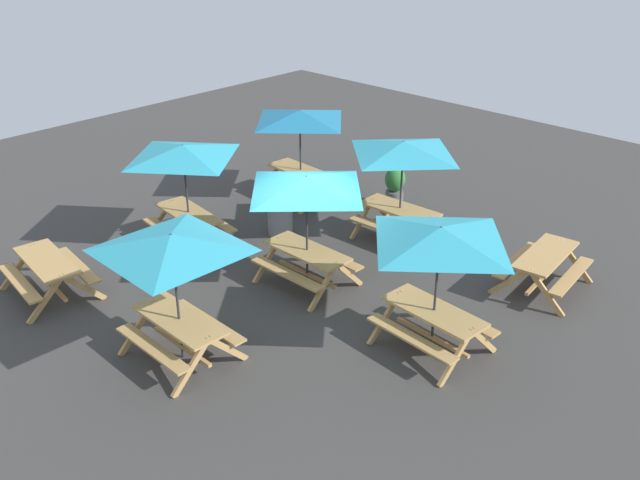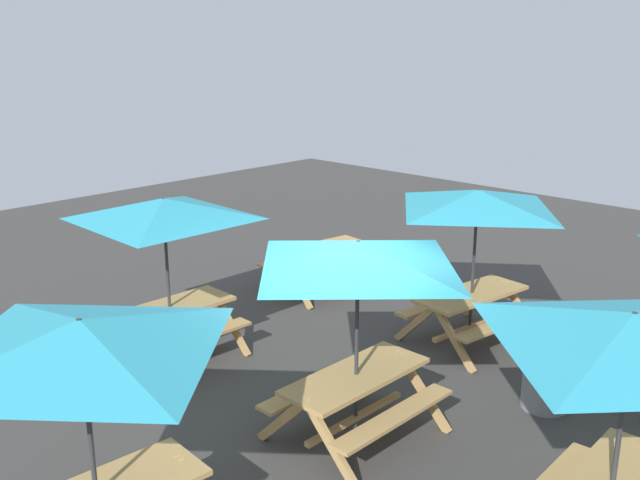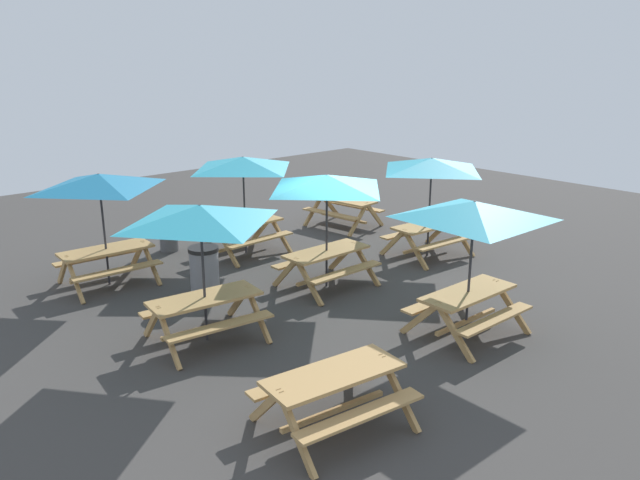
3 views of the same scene
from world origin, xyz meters
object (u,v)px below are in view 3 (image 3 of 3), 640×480
object	(u,v)px
picnic_table_7	(327,190)
potted_plant_0	(168,229)
picnic_table_4	(474,220)
picnic_table_3	(243,170)
picnic_table_1	(100,189)
picnic_table_5	(431,172)
picnic_table_2	(344,206)
picnic_table_6	(201,224)
trash_bin_gray	(204,271)
picnic_table_0	(334,387)

from	to	relation	value
picnic_table_7	potted_plant_0	bearing A→B (deg)	105.83
picnic_table_4	picnic_table_3	bearing A→B (deg)	93.13
picnic_table_7	picnic_table_1	bearing A→B (deg)	137.02
picnic_table_5	potted_plant_0	xyz separation A→B (m)	(-4.28, 4.40, -1.44)
picnic_table_3	picnic_table_7	size ratio (longest dim) A/B	1.00
picnic_table_2	picnic_table_4	size ratio (longest dim) A/B	0.69
picnic_table_1	potted_plant_0	world-z (taller)	picnic_table_1
picnic_table_1	picnic_table_6	xyz separation A→B (m)	(0.09, -3.56, 0.00)
picnic_table_2	picnic_table_5	bearing A→B (deg)	167.00
picnic_table_7	picnic_table_6	bearing A→B (deg)	-170.66
picnic_table_4	trash_bin_gray	distance (m)	5.25
trash_bin_gray	picnic_table_2	bearing A→B (deg)	18.18
picnic_table_7	picnic_table_3	bearing A→B (deg)	89.27
picnic_table_0	potted_plant_0	world-z (taller)	potted_plant_0
trash_bin_gray	potted_plant_0	bearing A→B (deg)	73.41
picnic_table_4	picnic_table_0	bearing A→B (deg)	-170.58
picnic_table_0	potted_plant_0	xyz separation A→B (m)	(2.13, 8.00, -0.02)
picnic_table_4	trash_bin_gray	bearing A→B (deg)	118.91
picnic_table_2	potted_plant_0	world-z (taller)	potted_plant_0
picnic_table_2	picnic_table_3	xyz separation A→B (m)	(-3.41, -0.19, 1.43)
picnic_table_2	picnic_table_4	distance (m)	7.22
picnic_table_0	picnic_table_5	distance (m)	7.48
picnic_table_0	picnic_table_1	size ratio (longest dim) A/B	0.84
trash_bin_gray	picnic_table_1	bearing A→B (deg)	122.35
picnic_table_1	trash_bin_gray	distance (m)	2.62
picnic_table_7	potted_plant_0	size ratio (longest dim) A/B	2.27
picnic_table_3	picnic_table_4	distance (m)	6.10
picnic_table_0	picnic_table_2	bearing A→B (deg)	52.71
trash_bin_gray	potted_plant_0	world-z (taller)	potted_plant_0
picnic_table_0	picnic_table_4	bearing A→B (deg)	15.56
picnic_table_2	picnic_table_6	world-z (taller)	picnic_table_6
picnic_table_0	trash_bin_gray	bearing A→B (deg)	83.84
picnic_table_4	potted_plant_0	distance (m)	7.77
picnic_table_3	potted_plant_0	xyz separation A→B (m)	(-1.24, 1.41, -1.44)
picnic_table_4	picnic_table_5	xyz separation A→B (m)	(2.87, 3.10, 0.00)
picnic_table_1	picnic_table_4	xyz separation A→B (m)	(3.47, -6.29, 0.00)
picnic_table_1	trash_bin_gray	bearing A→B (deg)	-54.28
trash_bin_gray	picnic_table_6	bearing A→B (deg)	-121.55
picnic_table_2	picnic_table_5	world-z (taller)	picnic_table_5
picnic_table_1	picnic_table_7	world-z (taller)	same
picnic_table_2	picnic_table_6	distance (m)	7.65
picnic_table_1	picnic_table_2	size ratio (longest dim) A/B	1.20
picnic_table_3	picnic_table_1	bearing A→B (deg)	174.68
picnic_table_6	potted_plant_0	world-z (taller)	picnic_table_6
picnic_table_3	picnic_table_6	bearing A→B (deg)	-135.66
picnic_table_3	picnic_table_5	xyz separation A→B (m)	(3.04, -3.00, 0.00)
picnic_table_2	picnic_table_5	distance (m)	3.51
picnic_table_3	picnic_table_6	distance (m)	4.65
picnic_table_5	picnic_table_6	size ratio (longest dim) A/B	1.00
picnic_table_4	picnic_table_1	bearing A→B (deg)	120.41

